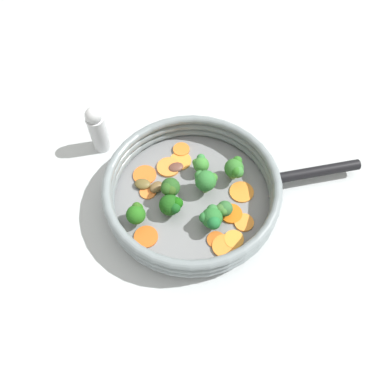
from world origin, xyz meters
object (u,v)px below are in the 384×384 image
Objects in this scene: broccoli_floret_0 at (235,169)px; mushroom_piece_0 at (176,167)px; carrot_slice_1 at (146,237)px; broccoli_floret_6 at (170,188)px; broccoli_floret_5 at (212,218)px; broccoli_floret_7 at (201,164)px; carrot_slice_8 at (148,192)px; mushroom_piece_2 at (209,178)px; skillet at (192,198)px; carrot_slice_7 at (234,239)px; carrot_slice_11 at (180,161)px; carrot_slice_10 at (242,192)px; carrot_slice_2 at (168,167)px; broccoli_floret_1 at (171,205)px; carrot_slice_0 at (145,175)px; broccoli_floret_2 at (136,213)px; mushroom_piece_3 at (156,187)px; carrot_slice_9 at (231,214)px; carrot_slice_4 at (225,246)px; carrot_slice_5 at (181,150)px; carrot_slice_3 at (216,240)px; carrot_slice_6 at (244,222)px; broccoli_floret_4 at (206,180)px; mushroom_piece_1 at (143,184)px; broccoli_floret_3 at (224,209)px.

mushroom_piece_0 is (0.02, 0.11, -0.03)m from broccoli_floret_0.
carrot_slice_1 is 0.86× the size of broccoli_floret_6.
broccoli_floret_7 is (0.12, 0.02, -0.00)m from broccoli_floret_5.
mushroom_piece_0 reaches higher than carrot_slice_8.
skillet is at bearing 137.68° from mushroom_piece_2.
carrot_slice_11 is (0.17, 0.10, -0.00)m from carrot_slice_7.
carrot_slice_10 is at bearing -121.04° from broccoli_floret_7.
carrot_slice_2 is 0.10m from broccoli_floret_1.
carrot_slice_1 is at bearing 89.02° from carrot_slice_7.
carrot_slice_1 is 0.09m from carrot_slice_8.
carrot_slice_0 is at bearing 96.12° from broccoli_floret_7.
mushroom_piece_0 is at bearing -28.85° from broccoli_floret_2.
mushroom_piece_0 is at bearing -35.79° from mushroom_piece_3.
carrot_slice_7 is at bearing -141.24° from carrot_slice_2.
carrot_slice_10 is (0.05, -0.02, -0.00)m from carrot_slice_9.
carrot_slice_4 is at bearing 171.62° from broccoli_floret_0.
carrot_slice_10 is 0.14m from broccoli_floret_6.
carrot_slice_2 is at bearing 80.55° from broccoli_floret_0.
mushroom_piece_2 is (0.07, -0.07, -0.02)m from broccoli_floret_1.
carrot_slice_2 and carrot_slice_5 have the same top height.
broccoli_floret_7 is at bearing -83.88° from carrot_slice_0.
carrot_slice_9 is 0.09m from broccoli_floret_0.
carrot_slice_3 and carrot_slice_8 have the same top height.
carrot_slice_9 is at bearing -72.28° from carrot_slice_1.
carrot_slice_3 is 0.91× the size of carrot_slice_6.
carrot_slice_7 is (-0.03, 0.02, 0.00)m from carrot_slice_6.
mushroom_piece_2 is (-0.02, -0.02, -0.02)m from broccoli_floret_7.
carrot_slice_7 is (-0.09, -0.08, 0.01)m from skillet.
carrot_slice_1 is 1.50× the size of mushroom_piece_3.
carrot_slice_1 is 1.06× the size of carrot_slice_9.
carrot_slice_6 is at bearing -55.73° from carrot_slice_3.
carrot_slice_4 is 0.15m from broccoli_floret_6.
carrot_slice_10 is at bearing -113.17° from mushroom_piece_2.
carrot_slice_6 is (0.03, -0.05, 0.00)m from carrot_slice_3.
carrot_slice_1 is 0.96× the size of carrot_slice_4.
carrot_slice_0 is at bearing 132.35° from carrot_slice_5.
skillet is at bearing -152.44° from mushroom_piece_0.
broccoli_floret_2 is at bearing 132.54° from broccoli_floret_6.
broccoli_floret_4 is at bearing 159.29° from mushroom_piece_2.
carrot_slice_6 is 0.21m from mushroom_piece_1.
carrot_slice_8 is 0.11m from broccoli_floret_7.
broccoli_floret_5 reaches higher than skillet.
carrot_slice_11 is 0.07m from mushroom_piece_2.
broccoli_floret_1 is (-0.10, -0.01, 0.02)m from carrot_slice_2.
carrot_slice_0 is at bearing 45.85° from carrot_slice_4.
broccoli_floret_1 is 0.08m from mushroom_piece_1.
broccoli_floret_1 is at bearing 150.09° from broccoli_floret_7.
broccoli_floret_3 is 0.76× the size of broccoli_floret_6.
broccoli_floret_4 is at bearing 30.34° from broccoli_floret_3.
broccoli_floret_2 is at bearing 178.40° from mushroom_piece_1.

